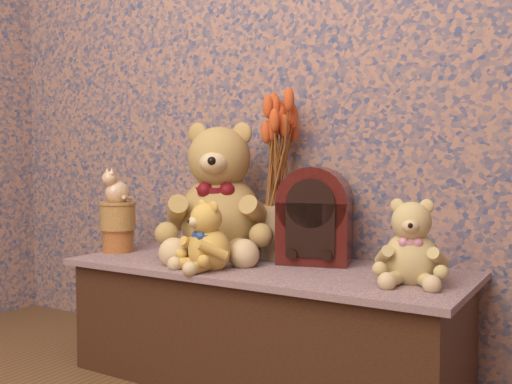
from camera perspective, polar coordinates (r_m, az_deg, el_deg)
display_shelf at (r=1.93m, az=0.80°, el=-12.91°), size 1.31×0.53×0.39m
teddy_large at (r=2.04m, az=-3.55°, el=0.74°), size 0.56×0.60×0.51m
teddy_medium at (r=1.80m, az=-4.69°, el=-4.02°), size 0.26×0.28×0.23m
teddy_small at (r=1.65m, az=15.21°, el=-4.41°), size 0.25×0.28×0.25m
cathedral_radio at (r=1.91m, az=5.88°, el=-2.28°), size 0.27×0.22×0.32m
ceramic_vase at (r=2.00m, az=2.04°, el=-3.97°), size 0.13×0.13×0.18m
dried_stalks at (r=1.99m, az=2.06°, el=4.92°), size 0.25×0.25×0.43m
biscuit_tin_lower at (r=2.20m, az=-13.56°, el=-4.74°), size 0.15×0.15×0.08m
biscuit_tin_upper at (r=2.19m, az=-13.59°, el=-2.36°), size 0.15×0.15×0.10m
cat_figurine at (r=2.19m, az=-13.63°, el=0.67°), size 0.12×0.13×0.13m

